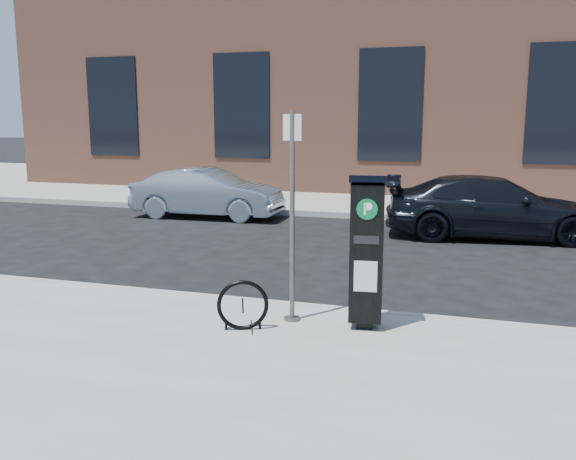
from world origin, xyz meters
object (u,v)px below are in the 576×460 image
at_px(car_silver, 207,193).
at_px(parking_kiosk, 367,250).
at_px(sign_pole, 292,219).
at_px(bike_rack, 243,305).
at_px(car_dark, 493,207).

bearing_deg(car_silver, parking_kiosk, -146.17).
bearing_deg(sign_pole, bike_rack, -130.02).
distance_m(parking_kiosk, sign_pole, 0.97).
distance_m(car_silver, car_dark, 7.19).
bearing_deg(parking_kiosk, bike_rack, -166.66).
relative_size(sign_pole, car_dark, 0.55).
height_order(sign_pole, car_dark, sign_pole).
distance_m(sign_pole, car_dark, 7.53).
xyz_separation_m(parking_kiosk, bike_rack, (-1.36, -0.52, -0.64)).
relative_size(bike_rack, car_dark, 0.13).
bearing_deg(car_dark, car_silver, 77.99).
distance_m(sign_pole, bike_rack, 1.19).
xyz_separation_m(parking_kiosk, sign_pole, (-0.91, -0.01, 0.33)).
bearing_deg(bike_rack, sign_pole, 26.05).
relative_size(parking_kiosk, car_dark, 0.39).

